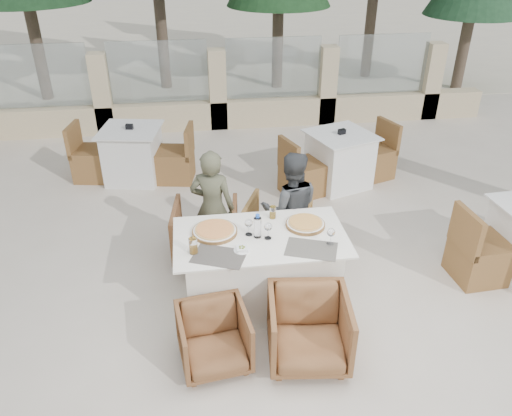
{
  "coord_description": "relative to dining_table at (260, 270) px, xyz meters",
  "views": [
    {
      "loc": [
        -0.52,
        -3.94,
        3.29
      ],
      "look_at": [
        0.05,
        0.18,
        0.9
      ],
      "focal_mm": 35.0,
      "sensor_mm": 36.0,
      "label": 1
    }
  ],
  "objects": [
    {
      "name": "armchair_far_left",
      "position": [
        -0.48,
        0.85,
        -0.06
      ],
      "size": [
        0.77,
        0.79,
        0.65
      ],
      "primitive_type": "imported",
      "rotation": [
        0.0,
        0.0,
        3.02
      ],
      "color": "brown",
      "rests_on": "ground"
    },
    {
      "name": "perimeter_wall_far",
      "position": [
        -0.05,
        4.92,
        0.42
      ],
      "size": [
        10.0,
        0.34,
        1.6
      ],
      "primitive_type": null,
      "color": "beige",
      "rests_on": "ground"
    },
    {
      "name": "ground",
      "position": [
        -0.05,
        0.12,
        -0.39
      ],
      "size": [
        80.0,
        80.0,
        0.0
      ],
      "primitive_type": "plane",
      "color": "beige",
      "rests_on": "ground"
    },
    {
      "name": "pizza_left",
      "position": [
        -0.41,
        0.11,
        0.41
      ],
      "size": [
        0.54,
        0.54,
        0.05
      ],
      "primitive_type": "cylinder",
      "rotation": [
        0.0,
        0.0,
        -0.33
      ],
      "color": "#D9521D",
      "rests_on": "dining_table"
    },
    {
      "name": "bg_table_b",
      "position": [
        1.47,
        2.37,
        0.0
      ],
      "size": [
        1.82,
        1.3,
        0.77
      ],
      "primitive_type": null,
      "rotation": [
        0.0,
        0.0,
        0.33
      ],
      "color": "white",
      "rests_on": "ground"
    },
    {
      "name": "armchair_far_right",
      "position": [
        0.3,
        0.82,
        -0.07
      ],
      "size": [
        0.9,
        0.91,
        0.64
      ],
      "primitive_type": "imported",
      "rotation": [
        0.0,
        0.0,
        2.73
      ],
      "color": "olive",
      "rests_on": "ground"
    },
    {
      "name": "dining_table",
      "position": [
        0.0,
        0.0,
        0.0
      ],
      "size": [
        1.6,
        0.9,
        0.77
      ],
      "primitive_type": null,
      "color": "white",
      "rests_on": "ground"
    },
    {
      "name": "diner_left",
      "position": [
        -0.4,
        0.79,
        0.27
      ],
      "size": [
        0.55,
        0.44,
        1.31
      ],
      "primitive_type": "imported",
      "rotation": [
        0.0,
        0.0,
        2.83
      ],
      "color": "#53543D",
      "rests_on": "ground"
    },
    {
      "name": "placemat_near_left",
      "position": [
        -0.4,
        -0.27,
        0.39
      ],
      "size": [
        0.53,
        0.45,
        0.0
      ],
      "primitive_type": "cube",
      "rotation": [
        0.0,
        0.0,
        -0.38
      ],
      "color": "#514B45",
      "rests_on": "dining_table"
    },
    {
      "name": "pizza_right",
      "position": [
        0.45,
        0.12,
        0.41
      ],
      "size": [
        0.48,
        0.48,
        0.05
      ],
      "primitive_type": "cylinder",
      "rotation": [
        0.0,
        0.0,
        -0.34
      ],
      "color": "#CB6A1B",
      "rests_on": "dining_table"
    },
    {
      "name": "wine_glass_corner",
      "position": [
        0.6,
        -0.22,
        0.48
      ],
      "size": [
        0.08,
        0.08,
        0.18
      ],
      "primitive_type": null,
      "rotation": [
        0.0,
        0.0,
        0.05
      ],
      "color": "silver",
      "rests_on": "dining_table"
    },
    {
      "name": "water_bottle",
      "position": [
        -0.03,
        -0.01,
        0.5
      ],
      "size": [
        0.07,
        0.07,
        0.24
      ],
      "primitive_type": "cylinder",
      "rotation": [
        0.0,
        0.0,
        0.0
      ],
      "color": "#C1DCFD",
      "rests_on": "dining_table"
    },
    {
      "name": "beer_glass_right",
      "position": [
        0.17,
        0.31,
        0.45
      ],
      "size": [
        0.07,
        0.07,
        0.13
      ],
      "primitive_type": "cylinder",
      "rotation": [
        0.0,
        0.0,
        0.13
      ],
      "color": "#C28C1B",
      "rests_on": "dining_table"
    },
    {
      "name": "wine_glass_centre",
      "position": [
        -0.1,
        0.04,
        0.48
      ],
      "size": [
        0.1,
        0.1,
        0.18
      ],
      "primitive_type": null,
      "rotation": [
        0.0,
        0.0,
        -0.4
      ],
      "color": "white",
      "rests_on": "dining_table"
    },
    {
      "name": "bg_table_a",
      "position": [
        -1.42,
        2.97,
        0.0
      ],
      "size": [
        1.76,
        1.1,
        0.77
      ],
      "primitive_type": null,
      "rotation": [
        0.0,
        0.0,
        -0.18
      ],
      "color": "silver",
      "rests_on": "ground"
    },
    {
      "name": "diner_right",
      "position": [
        0.41,
        0.64,
        0.27
      ],
      "size": [
        0.67,
        0.54,
        1.3
      ],
      "primitive_type": "imported",
      "rotation": [
        0.0,
        0.0,
        3.07
      ],
      "color": "#3E4144",
      "rests_on": "ground"
    },
    {
      "name": "armchair_near_right",
      "position": [
        0.3,
        -0.78,
        -0.07
      ],
      "size": [
        0.74,
        0.76,
        0.63
      ],
      "primitive_type": "imported",
      "rotation": [
        0.0,
        0.0,
        -0.11
      ],
      "color": "brown",
      "rests_on": "ground"
    },
    {
      "name": "sand_patch",
      "position": [
        -0.05,
        14.12,
        -0.38
      ],
      "size": [
        30.0,
        16.0,
        0.01
      ],
      "primitive_type": "cube",
      "color": "beige",
      "rests_on": "ground"
    },
    {
      "name": "beer_glass_left",
      "position": [
        -0.62,
        -0.18,
        0.46
      ],
      "size": [
        0.08,
        0.08,
        0.15
      ],
      "primitive_type": "cylinder",
      "rotation": [
        0.0,
        0.0,
        -0.11
      ],
      "color": "#C17F1B",
      "rests_on": "dining_table"
    },
    {
      "name": "placemat_near_right",
      "position": [
        0.42,
        -0.27,
        0.39
      ],
      "size": [
        0.53,
        0.44,
        0.0
      ],
      "primitive_type": "cube",
      "rotation": [
        0.0,
        0.0,
        -0.35
      ],
      "color": "#625D54",
      "rests_on": "dining_table"
    },
    {
      "name": "olive_dish",
      "position": [
        -0.19,
        -0.21,
        0.41
      ],
      "size": [
        0.14,
        0.14,
        0.04
      ],
      "primitive_type": null,
      "rotation": [
        0.0,
        0.0,
        0.4
      ],
      "color": "white",
      "rests_on": "dining_table"
    },
    {
      "name": "wine_glass_near",
      "position": [
        0.06,
        -0.04,
        0.48
      ],
      "size": [
        0.09,
        0.09,
        0.18
      ],
      "primitive_type": null,
      "rotation": [
        0.0,
        0.0,
        -0.28
      ],
      "color": "silver",
      "rests_on": "dining_table"
    },
    {
      "name": "armchair_near_left",
      "position": [
        -0.5,
        -0.73,
        -0.12
      ],
      "size": [
        0.64,
        0.66,
        0.53
      ],
      "primitive_type": "imported",
      "rotation": [
        0.0,
        0.0,
        0.13
      ],
      "color": "brown",
      "rests_on": "ground"
    }
  ]
}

